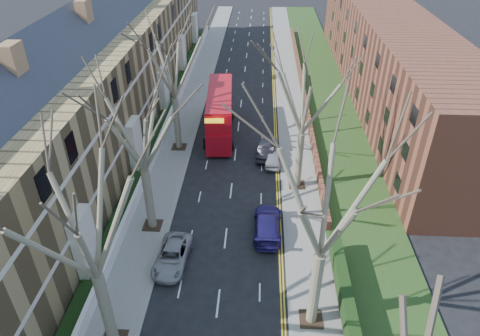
# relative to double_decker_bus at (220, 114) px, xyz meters

# --- Properties ---
(pavement_left) EXTENTS (3.00, 102.00, 0.12)m
(pavement_left) POSITION_rel_double_decker_bus_xyz_m (-4.18, 7.62, -2.19)
(pavement_left) COLOR slate
(pavement_left) RESTS_ON ground
(pavement_right) EXTENTS (3.00, 102.00, 0.12)m
(pavement_right) POSITION_rel_double_decker_bus_xyz_m (7.82, 7.62, -2.19)
(pavement_right) COLOR slate
(pavement_right) RESTS_ON ground
(terrace_left) EXTENTS (9.70, 78.00, 13.60)m
(terrace_left) POSITION_rel_double_decker_bus_xyz_m (-11.82, -0.38, 3.28)
(terrace_left) COLOR olive
(terrace_left) RESTS_ON ground
(flats_right) EXTENTS (13.97, 54.00, 10.00)m
(flats_right) POSITION_rel_double_decker_bus_xyz_m (19.28, 11.62, 2.73)
(flats_right) COLOR brown
(flats_right) RESTS_ON ground
(front_wall_left) EXTENTS (0.30, 78.00, 1.00)m
(front_wall_left) POSITION_rel_double_decker_bus_xyz_m (-5.83, -0.38, -1.63)
(front_wall_left) COLOR white
(front_wall_left) RESTS_ON ground
(grass_verge_right) EXTENTS (6.00, 102.00, 0.06)m
(grass_verge_right) POSITION_rel_double_decker_bus_xyz_m (12.32, 7.62, -2.10)
(grass_verge_right) COLOR #253E16
(grass_verge_right) RESTS_ON ground
(tree_left_mid) EXTENTS (10.50, 10.50, 14.71)m
(tree_left_mid) POSITION_rel_double_decker_bus_xyz_m (-3.88, -25.38, 7.30)
(tree_left_mid) COLOR #746C52
(tree_left_mid) RESTS_ON ground
(tree_left_far) EXTENTS (10.15, 10.15, 14.22)m
(tree_left_far) POSITION_rel_double_decker_bus_xyz_m (-3.88, -15.38, 6.99)
(tree_left_far) COLOR #746C52
(tree_left_far) RESTS_ON ground
(tree_left_dist) EXTENTS (10.50, 10.50, 14.71)m
(tree_left_dist) POSITION_rel_double_decker_bus_xyz_m (-3.88, -3.38, 7.31)
(tree_left_dist) COLOR #746C52
(tree_left_dist) RESTS_ON ground
(tree_right_mid) EXTENTS (10.50, 10.50, 14.71)m
(tree_right_mid) POSITION_rel_double_decker_bus_xyz_m (7.52, -23.38, 7.30)
(tree_right_mid) COLOR #746C52
(tree_right_mid) RESTS_ON ground
(tree_right_far) EXTENTS (10.15, 10.15, 14.22)m
(tree_right_far) POSITION_rel_double_decker_bus_xyz_m (7.52, -9.38, 6.99)
(tree_right_far) COLOR #746C52
(tree_right_far) RESTS_ON ground
(double_decker_bus) EXTENTS (3.28, 11.08, 4.58)m
(double_decker_bus) POSITION_rel_double_decker_bus_xyz_m (0.00, 0.00, 0.00)
(double_decker_bus) COLOR #A10B16
(double_decker_bus) RESTS_ON ground
(car_left_far) EXTENTS (2.41, 4.71, 1.27)m
(car_left_far) POSITION_rel_double_decker_bus_xyz_m (-1.63, -19.06, -1.62)
(car_left_far) COLOR gray
(car_left_far) RESTS_ON ground
(car_right_near) EXTENTS (2.13, 5.12, 1.48)m
(car_right_near) POSITION_rel_double_decker_bus_xyz_m (4.91, -15.51, -1.51)
(car_right_near) COLOR navy
(car_right_near) RESTS_ON ground
(car_right_mid) EXTENTS (1.78, 3.91, 1.30)m
(car_right_mid) POSITION_rel_double_decker_bus_xyz_m (5.52, -5.73, -1.60)
(car_right_mid) COLOR #9D9EA5
(car_right_mid) RESTS_ON ground
(car_right_far) EXTENTS (2.09, 4.52, 1.44)m
(car_right_far) POSITION_rel_double_decker_bus_xyz_m (4.89, -4.45, -1.53)
(car_right_far) COLOR black
(car_right_far) RESTS_ON ground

